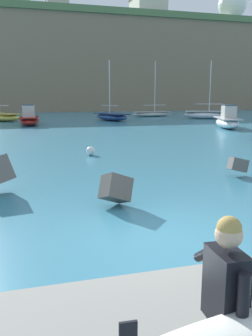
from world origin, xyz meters
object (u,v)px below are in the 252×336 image
at_px(boat_far_left, 206,114).
at_px(mooring_buoy_inner, 91,151).
at_px(boat_near_centre, 29,119).
at_px(radar_dome, 232,10).
at_px(station_building_annex, 148,10).
at_px(boat_near_right, 227,121).
at_px(boat_mid_left, 112,116).
at_px(station_building_east, 58,11).
at_px(boat_mid_centre, 152,113).
at_px(boat_near_left, 2,117).
at_px(station_building_west, 15,6).
at_px(station_building_central, 11,11).
at_px(surfer_with_board, 235,313).

bearing_deg(boat_far_left, mooring_buoy_inner, -128.54).
relative_size(boat_near_centre, boat_far_left, 0.73).
height_order(radar_dome, station_building_annex, radar_dome).
relative_size(boat_near_right, boat_mid_left, 0.81).
distance_m(boat_near_right, station_building_east, 60.42).
relative_size(boat_mid_centre, station_building_annex, 0.96).
bearing_deg(radar_dome, station_building_east, 177.83).
height_order(boat_near_left, boat_near_right, boat_near_left).
bearing_deg(boat_far_left, boat_mid_left, 179.95).
xyz_separation_m(radar_dome, station_building_west, (-51.48, 2.45, -1.75)).
bearing_deg(boat_mid_centre, boat_near_right, -89.27).
distance_m(mooring_buoy_inner, station_building_east, 70.88).
bearing_deg(boat_mid_left, boat_mid_centre, 41.74).
bearing_deg(mooring_buoy_inner, station_building_annex, 68.48).
relative_size(boat_near_centre, mooring_buoy_inner, 11.98).
relative_size(boat_far_left, station_building_central, 0.94).
distance_m(station_building_west, station_building_east, 9.02).
relative_size(boat_near_centre, station_building_annex, 0.66).
xyz_separation_m(boat_near_left, station_building_west, (1.81, 41.76, 21.41)).
bearing_deg(station_building_west, boat_near_centre, -88.67).
height_order(surfer_with_board, boat_near_right, boat_near_right).
distance_m(boat_mid_left, station_building_east, 48.01).
xyz_separation_m(boat_near_left, boat_mid_centre, (19.98, 4.38, -0.07)).
height_order(boat_near_centre, station_building_annex, station_building_annex).
distance_m(surfer_with_board, radar_dome, 97.38).
relative_size(surfer_with_board, boat_mid_centre, 0.27).
distance_m(boat_near_left, station_building_west, 46.96).
distance_m(boat_near_centre, boat_near_right, 19.27).
distance_m(boat_mid_centre, station_building_central, 49.73).
height_order(boat_near_centre, boat_far_left, boat_far_left).
distance_m(boat_near_centre, boat_far_left, 22.35).
height_order(surfer_with_board, station_building_central, station_building_central).
distance_m(boat_far_left, radar_dome, 55.46).
height_order(boat_near_left, boat_mid_left, boat_mid_left).
distance_m(radar_dome, station_building_west, 51.57).
bearing_deg(station_building_west, radar_dome, -2.72).
xyz_separation_m(boat_near_centre, boat_near_right, (17.29, -8.50, 0.04)).
relative_size(boat_mid_centre, station_building_central, 1.00).
bearing_deg(boat_near_right, boat_far_left, 69.97).
bearing_deg(station_building_annex, boat_near_left, -130.81).
distance_m(station_building_west, station_building_annex, 28.74).
bearing_deg(boat_mid_centre, boat_far_left, -53.86).
bearing_deg(station_building_east, boat_mid_left, -87.74).
height_order(boat_near_right, boat_mid_left, boat_mid_left).
bearing_deg(station_building_annex, surfer_with_board, -108.61).
height_order(surfer_with_board, mooring_buoy_inner, surfer_with_board).
relative_size(mooring_buoy_inner, station_building_central, 0.06).
distance_m(boat_near_centre, radar_dome, 71.91).
height_order(boat_near_centre, station_building_west, station_building_west).
xyz_separation_m(boat_near_centre, station_building_central, (-2.05, 51.68, 21.01)).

